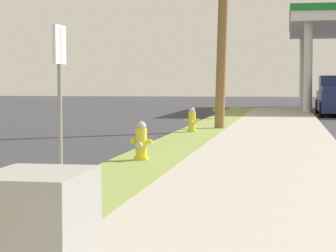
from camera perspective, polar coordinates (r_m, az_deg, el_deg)
The scene contains 4 objects.
fire_hydrant_second at distance 12.88m, azimuth -2.29°, elevation -1.44°, with size 0.42×0.38×0.74m.
fire_hydrant_third at distance 20.34m, azimuth 2.04°, elevation 0.42°, with size 0.42×0.37×0.74m.
fire_hydrant_fourth at distance 28.22m, azimuth 4.28°, elevation 1.31°, with size 0.42×0.37×0.74m.
street_sign_post at distance 7.78m, azimuth -9.16°, elevation 3.98°, with size 0.05×0.36×2.12m.
Camera 1 is at (3.35, -0.76, 1.58)m, focal length 72.07 mm.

